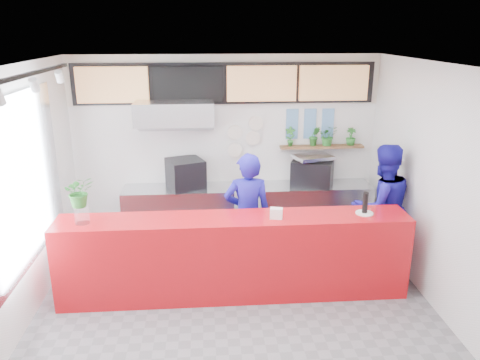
% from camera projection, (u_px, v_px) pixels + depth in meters
% --- Properties ---
extents(floor, '(5.00, 5.00, 0.00)m').
position_uv_depth(floor, '(236.00, 311.00, 5.88)').
color(floor, slate).
rests_on(floor, ground).
extents(ceiling, '(5.00, 5.00, 0.00)m').
position_uv_depth(ceiling, '(236.00, 66.00, 4.95)').
color(ceiling, silver).
extents(wall_back, '(5.00, 0.00, 5.00)m').
position_uv_depth(wall_back, '(226.00, 147.00, 7.79)').
color(wall_back, white).
rests_on(wall_back, ground).
extents(wall_left, '(0.00, 5.00, 5.00)m').
position_uv_depth(wall_left, '(14.00, 205.00, 5.23)').
color(wall_left, white).
rests_on(wall_left, ground).
extents(wall_right, '(0.00, 5.00, 5.00)m').
position_uv_depth(wall_right, '(444.00, 193.00, 5.60)').
color(wall_right, white).
rests_on(wall_right, ground).
extents(service_counter, '(4.50, 0.60, 1.10)m').
position_uv_depth(service_counter, '(234.00, 257.00, 6.09)').
color(service_counter, red).
rests_on(service_counter, ground).
extents(cream_band, '(5.00, 0.02, 0.80)m').
position_uv_depth(cream_band, '(225.00, 80.00, 7.44)').
color(cream_band, beige).
rests_on(cream_band, wall_back).
extents(prep_bench, '(1.80, 0.60, 0.90)m').
position_uv_depth(prep_bench, '(179.00, 214.00, 7.77)').
color(prep_bench, '#B2B5BA').
rests_on(prep_bench, ground).
extents(panini_oven, '(0.69, 0.69, 0.48)m').
position_uv_depth(panini_oven, '(186.00, 174.00, 7.56)').
color(panini_oven, black).
rests_on(panini_oven, prep_bench).
extents(extraction_hood, '(1.20, 0.70, 0.35)m').
position_uv_depth(extraction_hood, '(175.00, 112.00, 7.20)').
color(extraction_hood, '#B2B5BA').
rests_on(extraction_hood, ceiling).
extents(hood_lip, '(1.20, 0.69, 0.31)m').
position_uv_depth(hood_lip, '(175.00, 125.00, 7.26)').
color(hood_lip, '#B2B5BA').
rests_on(hood_lip, ceiling).
extents(right_bench, '(1.80, 0.60, 0.90)m').
position_uv_depth(right_bench, '(315.00, 210.00, 7.93)').
color(right_bench, '#B2B5BA').
rests_on(right_bench, ground).
extents(espresso_machine, '(0.78, 0.67, 0.42)m').
position_uv_depth(espresso_machine, '(312.00, 173.00, 7.72)').
color(espresso_machine, black).
rests_on(espresso_machine, right_bench).
extents(espresso_tray, '(0.69, 0.57, 0.06)m').
position_uv_depth(espresso_tray, '(313.00, 157.00, 7.64)').
color(espresso_tray, silver).
rests_on(espresso_tray, espresso_machine).
extents(herb_shelf, '(1.40, 0.18, 0.04)m').
position_uv_depth(herb_shelf, '(322.00, 147.00, 7.81)').
color(herb_shelf, brown).
rests_on(herb_shelf, wall_back).
extents(menu_board_far_left, '(1.10, 0.10, 0.55)m').
position_uv_depth(menu_board_far_left, '(113.00, 85.00, 7.22)').
color(menu_board_far_left, tan).
rests_on(menu_board_far_left, wall_back).
extents(menu_board_mid_left, '(1.10, 0.10, 0.55)m').
position_uv_depth(menu_board_mid_left, '(188.00, 84.00, 7.31)').
color(menu_board_mid_left, black).
rests_on(menu_board_mid_left, wall_back).
extents(menu_board_mid_right, '(1.10, 0.10, 0.55)m').
position_uv_depth(menu_board_mid_right, '(262.00, 84.00, 7.39)').
color(menu_board_mid_right, tan).
rests_on(menu_board_mid_right, wall_back).
extents(menu_board_far_right, '(1.10, 0.10, 0.55)m').
position_uv_depth(menu_board_far_right, '(334.00, 83.00, 7.47)').
color(menu_board_far_right, tan).
rests_on(menu_board_far_right, wall_back).
extents(soffit, '(4.80, 0.04, 0.65)m').
position_uv_depth(soffit, '(225.00, 83.00, 7.42)').
color(soffit, black).
rests_on(soffit, wall_back).
extents(window_pane, '(0.04, 2.20, 1.90)m').
position_uv_depth(window_pane, '(24.00, 179.00, 5.46)').
color(window_pane, silver).
rests_on(window_pane, wall_left).
extents(window_frame, '(0.03, 2.30, 2.00)m').
position_uv_depth(window_frame, '(25.00, 179.00, 5.46)').
color(window_frame, '#B2B5BA').
rests_on(window_frame, wall_left).
extents(track_rail, '(0.05, 2.40, 0.04)m').
position_uv_depth(track_rail, '(33.00, 73.00, 4.82)').
color(track_rail, black).
rests_on(track_rail, ceiling).
extents(dec_plate_a, '(0.24, 0.03, 0.24)m').
position_uv_depth(dec_plate_a, '(235.00, 132.00, 7.69)').
color(dec_plate_a, silver).
rests_on(dec_plate_a, wall_back).
extents(dec_plate_b, '(0.24, 0.03, 0.24)m').
position_uv_depth(dec_plate_b, '(253.00, 138.00, 7.74)').
color(dec_plate_b, silver).
rests_on(dec_plate_b, wall_back).
extents(dec_plate_c, '(0.24, 0.03, 0.24)m').
position_uv_depth(dec_plate_c, '(235.00, 150.00, 7.78)').
color(dec_plate_c, silver).
rests_on(dec_plate_c, wall_back).
extents(dec_plate_d, '(0.24, 0.03, 0.24)m').
position_uv_depth(dec_plate_d, '(256.00, 123.00, 7.67)').
color(dec_plate_d, silver).
rests_on(dec_plate_d, wall_back).
extents(photo_frame_a, '(0.20, 0.02, 0.25)m').
position_uv_depth(photo_frame_a, '(292.00, 117.00, 7.69)').
color(photo_frame_a, '#598CBF').
rests_on(photo_frame_a, wall_back).
extents(photo_frame_b, '(0.20, 0.02, 0.25)m').
position_uv_depth(photo_frame_b, '(310.00, 116.00, 7.71)').
color(photo_frame_b, '#598CBF').
rests_on(photo_frame_b, wall_back).
extents(photo_frame_c, '(0.20, 0.02, 0.25)m').
position_uv_depth(photo_frame_c, '(328.00, 116.00, 7.74)').
color(photo_frame_c, '#598CBF').
rests_on(photo_frame_c, wall_back).
extents(photo_frame_d, '(0.20, 0.02, 0.25)m').
position_uv_depth(photo_frame_d, '(292.00, 131.00, 7.77)').
color(photo_frame_d, '#598CBF').
rests_on(photo_frame_d, wall_back).
extents(photo_frame_e, '(0.20, 0.02, 0.25)m').
position_uv_depth(photo_frame_e, '(310.00, 131.00, 7.79)').
color(photo_frame_e, '#598CBF').
rests_on(photo_frame_e, wall_back).
extents(photo_frame_f, '(0.20, 0.02, 0.25)m').
position_uv_depth(photo_frame_f, '(327.00, 131.00, 7.81)').
color(photo_frame_f, '#598CBF').
rests_on(photo_frame_f, wall_back).
extents(staff_center, '(0.67, 0.45, 1.79)m').
position_uv_depth(staff_center, '(248.00, 215.00, 6.53)').
color(staff_center, '#1C1698').
rests_on(staff_center, ground).
extents(staff_right, '(1.01, 0.84, 1.87)m').
position_uv_depth(staff_right, '(381.00, 207.00, 6.71)').
color(staff_right, '#1C1698').
rests_on(staff_right, ground).
extents(herb_a, '(0.19, 0.14, 0.32)m').
position_uv_depth(herb_a, '(290.00, 137.00, 7.71)').
color(herb_a, '#286F26').
rests_on(herb_a, herb_shelf).
extents(herb_b, '(0.19, 0.16, 0.32)m').
position_uv_depth(herb_b, '(315.00, 136.00, 7.74)').
color(herb_b, '#286F26').
rests_on(herb_b, herb_shelf).
extents(herb_c, '(0.31, 0.27, 0.33)m').
position_uv_depth(herb_c, '(328.00, 136.00, 7.76)').
color(herb_c, '#286F26').
rests_on(herb_c, herb_shelf).
extents(herb_d, '(0.18, 0.16, 0.29)m').
position_uv_depth(herb_d, '(351.00, 136.00, 7.79)').
color(herb_d, '#286F26').
rests_on(herb_d, herb_shelf).
extents(glass_vase, '(0.22, 0.22, 0.22)m').
position_uv_depth(glass_vase, '(82.00, 215.00, 5.71)').
color(glass_vase, white).
rests_on(glass_vase, service_counter).
extents(basil_vase, '(0.44, 0.41, 0.38)m').
position_uv_depth(basil_vase, '(79.00, 192.00, 5.62)').
color(basil_vase, '#286F26').
rests_on(basil_vase, glass_vase).
extents(napkin_holder, '(0.17, 0.13, 0.14)m').
position_uv_depth(napkin_holder, '(276.00, 213.00, 5.87)').
color(napkin_holder, white).
rests_on(napkin_holder, service_counter).
extents(white_plate, '(0.28, 0.28, 0.02)m').
position_uv_depth(white_plate, '(364.00, 213.00, 6.03)').
color(white_plate, white).
rests_on(white_plate, service_counter).
extents(pepper_mill, '(0.07, 0.07, 0.28)m').
position_uv_depth(pepper_mill, '(365.00, 203.00, 5.99)').
color(pepper_mill, black).
rests_on(pepper_mill, white_plate).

